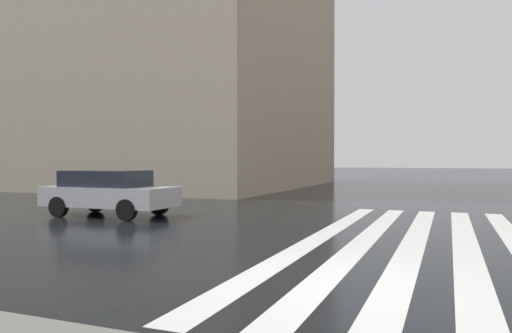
# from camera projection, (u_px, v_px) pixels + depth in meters

# --- Properties ---
(ground_plane) EXTENTS (220.00, 220.00, 0.00)m
(ground_plane) POSITION_uv_depth(u_px,v_px,m) (335.00, 283.00, 6.74)
(ground_plane) COLOR black
(zebra_crossing) EXTENTS (13.00, 4.50, 0.01)m
(zebra_crossing) POSITION_uv_depth(u_px,v_px,m) (414.00, 242.00, 10.15)
(zebra_crossing) COLOR silver
(zebra_crossing) RESTS_ON ground_plane
(haussmann_block_mid) EXTENTS (19.10, 25.89, 19.22)m
(haussmann_block_mid) POSITION_uv_depth(u_px,v_px,m) (127.00, 53.00, 34.55)
(haussmann_block_mid) COLOR tan
(haussmann_block_mid) RESTS_ON ground_plane
(car_silver) EXTENTS (1.85, 4.10, 1.41)m
(car_silver) POSITION_uv_depth(u_px,v_px,m) (109.00, 192.00, 14.94)
(car_silver) COLOR #B7B7BC
(car_silver) RESTS_ON ground_plane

